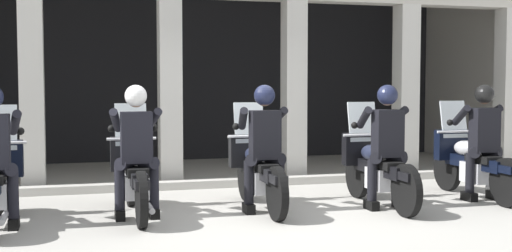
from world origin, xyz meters
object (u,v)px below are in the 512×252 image
object	(u,v)px
police_officer_left	(136,140)
police_officer_right	(386,136)
police_officer_center	(264,137)
motorcycle_center	(258,169)
motorcycle_far_right	(470,162)
motorcycle_right	(376,167)
motorcycle_left	(135,174)
police_officer_far_right	(483,132)

from	to	relation	value
police_officer_left	police_officer_right	bearing A→B (deg)	4.54
police_officer_right	police_officer_center	bearing A→B (deg)	175.37
police_officer_left	police_officer_center	world-z (taller)	same
motorcycle_center	motorcycle_far_right	xyz separation A→B (m)	(3.12, 0.02, 0.00)
motorcycle_center	police_officer_center	xyz separation A→B (m)	(-0.00, -0.28, 0.44)
motorcycle_right	motorcycle_far_right	world-z (taller)	same
motorcycle_left	police_officer_right	bearing A→B (deg)	-0.60
motorcycle_left	motorcycle_far_right	world-z (taller)	same
motorcycle_left	motorcycle_center	world-z (taller)	same
motorcycle_far_right	police_officer_center	bearing A→B (deg)	-171.23
police_officer_left	motorcycle_far_right	distance (m)	4.71
police_officer_center	police_officer_far_right	bearing A→B (deg)	6.59
police_officer_left	motorcycle_far_right	world-z (taller)	police_officer_left
police_officer_left	motorcycle_right	bearing A→B (deg)	9.74
motorcycle_left	motorcycle_center	size ratio (longest dim) A/B	1.00
motorcycle_center	police_officer_far_right	distance (m)	3.16
motorcycle_center	police_officer_center	bearing A→B (deg)	-83.96
police_officer_right	motorcycle_far_right	distance (m)	1.70
motorcycle_center	motorcycle_far_right	distance (m)	3.12
police_officer_left	motorcycle_far_right	bearing A→B (deg)	12.07
police_officer_right	motorcycle_far_right	size ratio (longest dim) A/B	0.78
motorcycle_right	police_officer_far_right	distance (m)	1.62
motorcycle_left	police_officer_right	distance (m)	3.19
police_officer_left	police_officer_far_right	bearing A→B (deg)	8.60
motorcycle_right	police_officer_far_right	xyz separation A→B (m)	(1.56, -0.07, 0.44)
police_officer_right	motorcycle_left	bearing A→B (deg)	173.37
motorcycle_center	police_officer_right	world-z (taller)	police_officer_right
motorcycle_left	motorcycle_far_right	size ratio (longest dim) A/B	1.00
motorcycle_right	police_officer_left	bearing A→B (deg)	-176.29
police_officer_left	police_officer_center	bearing A→B (deg)	7.70
motorcycle_center	police_officer_center	size ratio (longest dim) A/B	1.29
motorcycle_right	police_officer_far_right	size ratio (longest dim) A/B	1.29
motorcycle_center	police_officer_far_right	bearing A→B (deg)	1.39
police_officer_center	motorcycle_right	xyz separation A→B (m)	(1.56, 0.08, -0.44)
police_officer_left	motorcycle_far_right	size ratio (longest dim) A/B	0.78
motorcycle_right	police_officer_far_right	world-z (taller)	police_officer_far_right
motorcycle_left	police_officer_far_right	size ratio (longest dim) A/B	1.29
motorcycle_center	police_officer_right	bearing A→B (deg)	-10.99
police_officer_left	police_officer_right	size ratio (longest dim) A/B	1.00
police_officer_right	motorcycle_far_right	xyz separation A→B (m)	(1.56, 0.50, -0.44)
police_officer_far_right	police_officer_left	bearing A→B (deg)	-176.87
motorcycle_center	police_officer_center	world-z (taller)	police_officer_center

